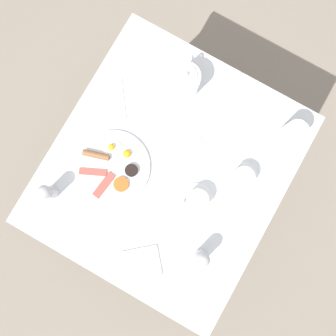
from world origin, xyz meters
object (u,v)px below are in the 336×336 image
Objects in this scene: teacup_with_saucer_left at (197,200)px; fork_by_plate at (122,98)px; breakfast_plate at (113,166)px; napkin_folded at (141,263)px; salt_grinder at (47,192)px; teapot_near at (185,81)px; teacup_with_saucer_right at (242,178)px; knife_by_plate at (204,145)px; water_glass_tall at (292,134)px; pepper_grinder at (202,258)px.

fork_by_plate is (0.46, -0.21, -0.03)m from teacup_with_saucer_left.
breakfast_plate is 0.39m from napkin_folded.
breakfast_plate is at bearing -126.77° from salt_grinder.
teacup_with_saucer_left is 0.89× the size of fork_by_plate.
napkin_folded is (0.07, 0.31, -0.02)m from teacup_with_saucer_left.
teapot_near is 0.43m from teacup_with_saucer_right.
teacup_with_saucer_right is 0.65× the size of knife_by_plate.
salt_grinder reaches higher than breakfast_plate.
water_glass_tall reaches higher than fork_by_plate.
napkin_folded is at bearing 3.73° from teapot_near.
water_glass_tall is 0.33m from knife_by_plate.
teacup_with_saucer_right is 1.14× the size of water_glass_tall.
knife_by_plate is at bearing -63.17° from pepper_grinder.
breakfast_plate is 1.62× the size of napkin_folded.
salt_grinder is at bearing -32.93° from teapot_near.
pepper_grinder is 0.69m from fork_by_plate.
teacup_with_saucer_left is 0.22m from knife_by_plate.
water_glass_tall and salt_grinder have the same top height.
breakfast_plate is at bearing 39.42° from water_glass_tall.
salt_grinder is 0.44m from napkin_folded.
teacup_with_saucer_right is at bearing -110.43° from napkin_folded.
pepper_grinder reaches higher than fork_by_plate.
pepper_grinder reaches higher than knife_by_plate.
water_glass_tall is (-0.54, -0.44, 0.05)m from breakfast_plate.
teapot_near is 0.67m from pepper_grinder.
teacup_with_saucer_left is at bearing -56.65° from pepper_grinder.
teacup_with_saucer_right is 1.14× the size of pepper_grinder.
breakfast_plate is 0.70m from water_glass_tall.
salt_grinder is at bearing -8.21° from napkin_folded.
water_glass_tall and pepper_grinder have the same top height.
teapot_near is 1.39× the size of fork_by_plate.
water_glass_tall is at bearing -164.05° from fork_by_plate.
pepper_grinder is at bearing 145.85° from fork_by_plate.
breakfast_plate is 2.20× the size of teacup_with_saucer_right.
breakfast_plate is at bearing 24.13° from teacup_with_saucer_right.
fork_by_plate is 0.72× the size of knife_by_plate.
knife_by_plate is (0.01, -0.52, -0.00)m from napkin_folded.
napkin_folded is at bearing 70.15° from water_glass_tall.
knife_by_plate is at bearing -132.98° from salt_grinder.
salt_grinder is (0.62, 0.07, 0.00)m from pepper_grinder.
knife_by_plate is (-0.27, -0.25, -0.01)m from breakfast_plate.
salt_grinder is (0.24, 0.63, 0.01)m from teapot_near.
napkin_folded is 1.22× the size of fork_by_plate.
knife_by_plate is (-0.42, -0.45, -0.06)m from salt_grinder.
pepper_grinder reaches higher than teacup_with_saucer_left.
teapot_near is 1.77× the size of water_glass_tall.
knife_by_plate is at bearing -88.81° from napkin_folded.
breakfast_plate is 0.35m from teacup_with_saucer_left.
pepper_grinder is at bearing -143.27° from napkin_folded.
pepper_grinder is 0.43m from knife_by_plate.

